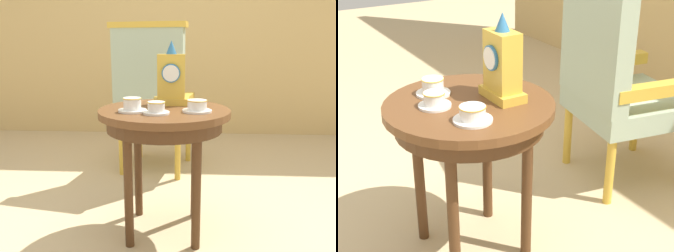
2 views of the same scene
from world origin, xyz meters
TOP-DOWN VIEW (x-y plane):
  - ground_plane at (0.00, 0.00)m, footprint 10.00×10.00m
  - side_table at (0.04, 0.08)m, footprint 0.66×0.66m
  - teacup_left at (-0.11, 0.00)m, footprint 0.14×0.14m
  - teacup_right at (0.01, -0.05)m, footprint 0.12×0.12m
  - teacup_center at (0.20, 0.01)m, footprint 0.14×0.14m
  - mantel_clock at (0.07, 0.21)m, footprint 0.19×0.11m
  - armchair at (-0.11, 0.96)m, footprint 0.63×0.62m

SIDE VIEW (x-z plane):
  - ground_plane at x=0.00m, z-range 0.00..0.00m
  - side_table at x=0.04m, z-range 0.25..0.92m
  - armchair at x=-0.11m, z-range 0.02..1.16m
  - teacup_right at x=0.01m, z-range 0.67..0.73m
  - teacup_center at x=0.20m, z-range 0.67..0.73m
  - teacup_left at x=-0.11m, z-range 0.67..0.73m
  - mantel_clock at x=0.07m, z-range 0.64..0.97m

